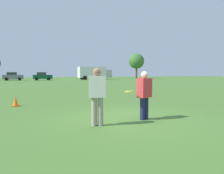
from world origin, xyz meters
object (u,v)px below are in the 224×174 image
object	(u,v)px
frisbee	(129,91)
traffic_cone	(16,101)
parked_car_mid_right	(42,76)
player_defender	(144,93)
box_truck	(94,73)
player_thrower	(97,93)
parked_car_center	(13,76)

from	to	relation	value
frisbee	traffic_cone	world-z (taller)	frisbee
parked_car_mid_right	player_defender	bearing A→B (deg)	-87.59
player_defender	parked_car_mid_right	xyz separation A→B (m)	(-1.85, 43.95, 0.05)
traffic_cone	box_truck	world-z (taller)	box_truck
player_defender	traffic_cone	distance (m)	6.11
player_thrower	parked_car_mid_right	xyz separation A→B (m)	(-0.19, 44.22, -0.01)
frisbee	traffic_cone	size ratio (longest dim) A/B	0.57
player_thrower	parked_car_mid_right	world-z (taller)	parked_car_mid_right
player_defender	parked_car_center	distance (m)	45.32
frisbee	parked_car_center	xyz separation A→B (m)	(-7.42, 44.66, -0.01)
player_defender	frisbee	size ratio (longest dim) A/B	5.75
frisbee	box_truck	distance (m)	46.38
player_thrower	frisbee	world-z (taller)	player_thrower
traffic_cone	frisbee	bearing A→B (deg)	-51.16
frisbee	parked_car_center	distance (m)	45.27
parked_car_mid_right	box_truck	bearing A→B (deg)	4.44
traffic_cone	box_truck	distance (m)	43.19
traffic_cone	player_thrower	bearing A→B (deg)	-61.85
traffic_cone	box_truck	bearing A→B (deg)	69.82
player_thrower	frisbee	xyz separation A→B (m)	(1.09, 0.22, 0.01)
parked_car_center	player_thrower	bearing A→B (deg)	-81.97
player_thrower	player_defender	xyz separation A→B (m)	(1.66, 0.26, -0.06)
player_thrower	parked_car_center	world-z (taller)	parked_car_center
player_thrower	player_defender	bearing A→B (deg)	9.06
player_defender	frisbee	bearing A→B (deg)	-175.07
traffic_cone	box_truck	xyz separation A→B (m)	(14.89, 40.51, 1.52)
parked_car_center	parked_car_mid_right	world-z (taller)	same
box_truck	player_thrower	bearing A→B (deg)	-105.33
player_defender	parked_car_mid_right	distance (m)	43.99
player_defender	box_truck	bearing A→B (deg)	76.58
traffic_cone	parked_car_mid_right	size ratio (longest dim) A/B	0.11
player_defender	frisbee	distance (m)	0.58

